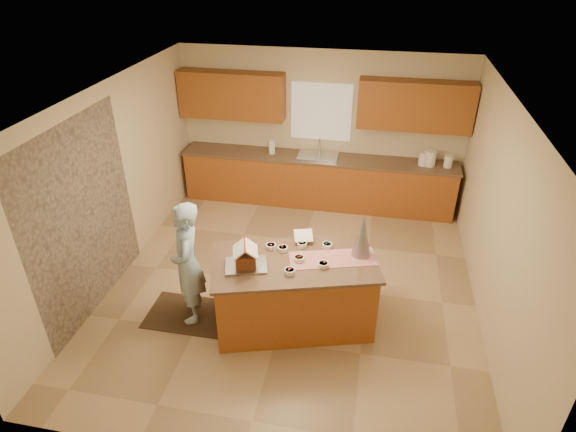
% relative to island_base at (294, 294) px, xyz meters
% --- Properties ---
extents(floor, '(5.50, 5.50, 0.00)m').
position_rel_island_base_xyz_m(floor, '(-0.16, 0.75, -0.46)').
color(floor, tan).
rests_on(floor, ground).
extents(ceiling, '(5.50, 5.50, 0.00)m').
position_rel_island_base_xyz_m(ceiling, '(-0.16, 0.75, 2.24)').
color(ceiling, silver).
rests_on(ceiling, floor).
extents(wall_back, '(5.50, 5.50, 0.00)m').
position_rel_island_base_xyz_m(wall_back, '(-0.16, 3.50, 0.89)').
color(wall_back, beige).
rests_on(wall_back, floor).
extents(wall_front, '(5.50, 5.50, 0.00)m').
position_rel_island_base_xyz_m(wall_front, '(-0.16, -2.00, 0.89)').
color(wall_front, beige).
rests_on(wall_front, floor).
extents(wall_left, '(5.50, 5.50, 0.00)m').
position_rel_island_base_xyz_m(wall_left, '(-2.66, 0.75, 0.89)').
color(wall_left, beige).
rests_on(wall_left, floor).
extents(wall_right, '(5.50, 5.50, 0.00)m').
position_rel_island_base_xyz_m(wall_right, '(2.34, 0.75, 0.89)').
color(wall_right, beige).
rests_on(wall_right, floor).
extents(stone_accent, '(0.00, 2.50, 2.50)m').
position_rel_island_base_xyz_m(stone_accent, '(-2.64, -0.05, 0.79)').
color(stone_accent, gray).
rests_on(stone_accent, wall_left).
extents(window_curtain, '(1.05, 0.03, 1.00)m').
position_rel_island_base_xyz_m(window_curtain, '(-0.16, 3.47, 1.19)').
color(window_curtain, white).
rests_on(window_curtain, wall_back).
extents(back_counter_base, '(4.80, 0.60, 0.88)m').
position_rel_island_base_xyz_m(back_counter_base, '(-0.16, 3.20, -0.02)').
color(back_counter_base, '#9F5221').
rests_on(back_counter_base, floor).
extents(back_counter_top, '(4.85, 0.63, 0.04)m').
position_rel_island_base_xyz_m(back_counter_top, '(-0.16, 3.20, 0.44)').
color(back_counter_top, brown).
rests_on(back_counter_top, back_counter_base).
extents(upper_cabinet_left, '(1.85, 0.35, 0.80)m').
position_rel_island_base_xyz_m(upper_cabinet_left, '(-1.71, 3.32, 1.44)').
color(upper_cabinet_left, '#9C5021').
rests_on(upper_cabinet_left, wall_back).
extents(upper_cabinet_right, '(1.85, 0.35, 0.80)m').
position_rel_island_base_xyz_m(upper_cabinet_right, '(1.39, 3.32, 1.44)').
color(upper_cabinet_right, '#9C5021').
rests_on(upper_cabinet_right, wall_back).
extents(sink, '(0.70, 0.45, 0.12)m').
position_rel_island_base_xyz_m(sink, '(-0.16, 3.20, 0.43)').
color(sink, silver).
rests_on(sink, back_counter_top).
extents(faucet, '(0.03, 0.03, 0.28)m').
position_rel_island_base_xyz_m(faucet, '(-0.16, 3.38, 0.60)').
color(faucet, silver).
rests_on(faucet, back_counter_top).
extents(island_base, '(2.06, 1.42, 0.91)m').
position_rel_island_base_xyz_m(island_base, '(0.00, 0.00, 0.00)').
color(island_base, '#9F5221').
rests_on(island_base, floor).
extents(island_top, '(2.16, 1.53, 0.04)m').
position_rel_island_base_xyz_m(island_top, '(0.00, 0.00, 0.48)').
color(island_top, brown).
rests_on(island_top, island_base).
extents(table_runner, '(1.10, 0.65, 0.01)m').
position_rel_island_base_xyz_m(table_runner, '(0.45, 0.13, 0.50)').
color(table_runner, '#A80C14').
rests_on(table_runner, island_top).
extents(baking_tray, '(0.56, 0.47, 0.03)m').
position_rel_island_base_xyz_m(baking_tray, '(-0.53, -0.21, 0.51)').
color(baking_tray, silver).
rests_on(baking_tray, island_top).
extents(cookbook, '(0.27, 0.24, 0.10)m').
position_rel_island_base_xyz_m(cookbook, '(0.04, 0.42, 0.59)').
color(cookbook, white).
rests_on(cookbook, island_top).
extents(tinsel_tree, '(0.28, 0.28, 0.57)m').
position_rel_island_base_xyz_m(tinsel_tree, '(0.76, 0.28, 0.78)').
color(tinsel_tree, silver).
rests_on(tinsel_tree, island_top).
extents(rug, '(1.11, 0.73, 0.01)m').
position_rel_island_base_xyz_m(rug, '(-1.35, -0.13, -0.45)').
color(rug, black).
rests_on(rug, floor).
extents(boy, '(0.57, 0.69, 1.64)m').
position_rel_island_base_xyz_m(boy, '(-1.30, -0.13, 0.37)').
color(boy, '#9BC1DC').
rests_on(boy, rug).
extents(canister_a, '(0.16, 0.16, 0.22)m').
position_rel_island_base_xyz_m(canister_a, '(1.64, 3.20, 0.57)').
color(canister_a, white).
rests_on(canister_a, back_counter_top).
extents(canister_b, '(0.18, 0.18, 0.26)m').
position_rel_island_base_xyz_m(canister_b, '(1.75, 3.20, 0.59)').
color(canister_b, white).
rests_on(canister_b, back_counter_top).
extents(canister_c, '(0.14, 0.14, 0.20)m').
position_rel_island_base_xyz_m(canister_c, '(2.04, 3.20, 0.56)').
color(canister_c, white).
rests_on(canister_c, back_counter_top).
extents(paper_towel, '(0.11, 0.11, 0.24)m').
position_rel_island_base_xyz_m(paper_towel, '(-0.99, 3.20, 0.58)').
color(paper_towel, white).
rests_on(paper_towel, back_counter_top).
extents(gingerbread_house, '(0.35, 0.36, 0.29)m').
position_rel_island_base_xyz_m(gingerbread_house, '(-0.53, -0.21, 0.63)').
color(gingerbread_house, maroon).
rests_on(gingerbread_house, baking_tray).
extents(candy_bowls, '(0.80, 0.73, 0.06)m').
position_rel_island_base_xyz_m(candy_bowls, '(0.04, 0.11, 0.53)').
color(candy_bowls, orange).
rests_on(candy_bowls, island_top).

